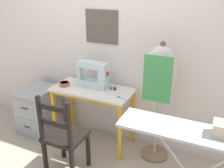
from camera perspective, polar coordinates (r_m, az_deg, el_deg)
The scene contains 12 objects.
ground_plane at distance 3.23m, azimuth -6.19°, elevation -14.97°, with size 14.00×14.00×0.00m, color tan.
wall_back at distance 3.12m, azimuth -2.08°, elevation 9.79°, with size 10.00×0.07×2.55m.
sewing_table at distance 3.06m, azimuth -4.55°, elevation -3.17°, with size 0.99×0.47×0.75m.
sewing_machine at distance 3.02m, azimuth -3.99°, elevation 1.91°, with size 0.40×0.17×0.34m.
fabric_bowl at distance 3.15m, azimuth -10.80°, elevation 0.02°, with size 0.13×0.13×0.05m.
scissors at distance 2.79m, azimuth 1.89°, elevation -3.16°, with size 0.13×0.07×0.01m.
thread_spool_near_machine at distance 2.99m, azimuth -0.28°, elevation -1.02°, with size 0.03×0.03×0.03m.
thread_spool_mid_table at distance 2.99m, azimuth 0.65°, elevation -1.04°, with size 0.04×0.04×0.03m.
wooden_chair at distance 2.71m, azimuth -10.94°, elevation -11.78°, with size 0.40×0.38×0.95m.
filing_cabinet at distance 3.62m, azimuth -16.36°, elevation -5.56°, with size 0.43×0.52×0.63m.
dress_form at distance 2.70m, azimuth 10.94°, elevation 1.27°, with size 0.35×0.32×1.40m.
ironing_board at distance 2.09m, azimuth 18.89°, elevation -11.54°, with size 1.26×0.32×0.89m.
Camera 1 is at (1.37, -2.17, 1.96)m, focal length 40.00 mm.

